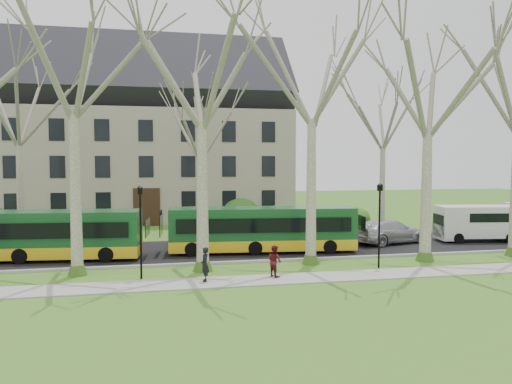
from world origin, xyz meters
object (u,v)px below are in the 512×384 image
(bus_lead, at_px, (37,235))
(van_a, at_px, (478,223))
(sedan, at_px, (390,231))
(pedestrian_b, at_px, (275,261))
(pedestrian_a, at_px, (205,264))
(bus_follow, at_px, (263,229))

(bus_lead, height_order, van_a, bus_lead)
(sedan, bearing_deg, van_a, -110.47)
(bus_lead, distance_m, sedan, 21.70)
(sedan, bearing_deg, pedestrian_b, 111.89)
(sedan, height_order, pedestrian_a, sedan)
(bus_follow, distance_m, van_a, 15.21)
(pedestrian_a, relative_size, pedestrian_b, 1.04)
(van_a, distance_m, pedestrian_b, 17.55)
(bus_lead, bearing_deg, sedan, 9.14)
(sedan, bearing_deg, bus_follow, 82.21)
(pedestrian_a, bearing_deg, pedestrian_b, 95.84)
(van_a, bearing_deg, bus_lead, -169.64)
(bus_lead, distance_m, pedestrian_b, 13.58)
(bus_follow, xyz_separation_m, pedestrian_b, (-0.80, -6.33, -0.63))
(sedan, bearing_deg, pedestrian_a, 104.98)
(bus_lead, height_order, sedan, bus_lead)
(sedan, distance_m, van_a, 6.28)
(sedan, relative_size, van_a, 0.99)
(bus_follow, height_order, pedestrian_a, bus_follow)
(bus_follow, relative_size, pedestrian_a, 7.08)
(bus_lead, distance_m, bus_follow, 12.73)
(sedan, xyz_separation_m, van_a, (6.25, -0.44, 0.41))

